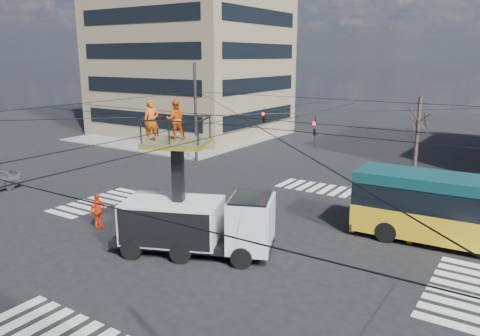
% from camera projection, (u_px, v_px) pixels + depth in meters
% --- Properties ---
extents(ground, '(120.00, 120.00, 0.00)m').
position_uv_depth(ground, '(238.00, 236.00, 22.65)').
color(ground, black).
rests_on(ground, ground).
extents(sidewalk_nw, '(18.00, 18.00, 0.12)m').
position_uv_depth(sidewalk_nw, '(183.00, 136.00, 50.89)').
color(sidewalk_nw, slate).
rests_on(sidewalk_nw, ground).
extents(crosswalks, '(22.40, 22.40, 0.02)m').
position_uv_depth(crosswalks, '(238.00, 236.00, 22.65)').
color(crosswalks, silver).
rests_on(crosswalks, ground).
extents(overhead_network, '(24.24, 24.24, 8.00)m').
position_uv_depth(overhead_network, '(241.00, 148.00, 22.02)').
color(overhead_network, '#2D2D30').
rests_on(overhead_network, ground).
extents(tree_a, '(2.00, 2.00, 6.00)m').
position_uv_depth(tree_a, '(419.00, 118.00, 29.92)').
color(tree_a, '#382B21').
rests_on(tree_a, ground).
extents(utility_truck, '(7.35, 4.79, 6.74)m').
position_uv_depth(utility_truck, '(197.00, 207.00, 20.26)').
color(utility_truck, black).
rests_on(utility_truck, ground).
extents(traffic_cone, '(0.36, 0.36, 0.67)m').
position_uv_depth(traffic_cone, '(143.00, 219.00, 24.11)').
color(traffic_cone, '#E76009').
rests_on(traffic_cone, ground).
extents(worker_ground, '(0.60, 1.11, 1.80)m').
position_uv_depth(worker_ground, '(98.00, 211.00, 23.53)').
color(worker_ground, '#FF3A10').
rests_on(worker_ground, ground).
extents(flagger, '(0.78, 1.21, 1.77)m').
position_uv_depth(flagger, '(410.00, 225.00, 21.66)').
color(flagger, orange).
rests_on(flagger, ground).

